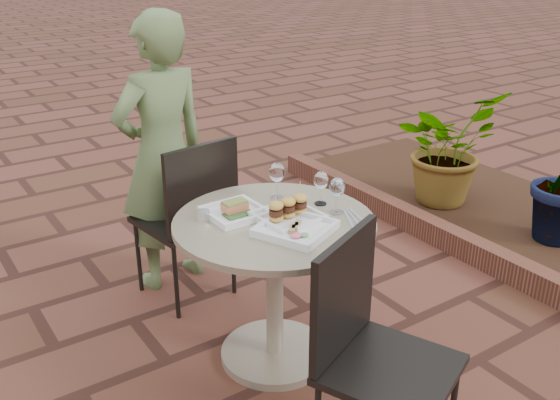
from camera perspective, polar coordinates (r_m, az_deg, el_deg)
ground at (r=3.29m, az=-3.59°, el=-12.01°), size 60.00×60.00×0.00m
cafe_table at (r=2.86m, az=-0.50°, el=-6.34°), size 0.90×0.90×0.73m
chair_far at (r=3.34m, az=-8.04°, el=-0.79°), size 0.50×0.50×0.93m
chair_near at (r=2.32m, az=8.07°, el=-12.40°), size 0.58×0.58×0.93m
diner at (r=3.49m, az=-10.69°, el=4.10°), size 0.61×0.44×1.55m
plate_salmon at (r=2.80m, az=-4.14°, el=-1.02°), size 0.25×0.25×0.07m
plate_sliders at (r=2.73m, az=0.75°, el=-1.14°), size 0.28×0.28×0.17m
plate_tuna at (r=2.63m, az=1.42°, el=-2.59°), size 0.38×0.38×0.03m
wine_glass_right at (r=2.79m, az=5.23°, el=1.09°), size 0.07×0.07×0.17m
wine_glass_mid at (r=2.93m, az=-0.28°, el=2.46°), size 0.08×0.08×0.18m
wine_glass_far at (r=2.88m, az=3.78°, el=1.72°), size 0.07×0.07×0.16m
steel_ramekin at (r=2.76m, az=-7.01°, el=-1.40°), size 0.08×0.08×0.04m
cutlery_set at (r=2.79m, az=6.69°, el=-1.58°), size 0.16×0.23×0.00m
planter_curb at (r=4.34m, az=12.75°, el=-2.18°), size 0.12×3.00×0.15m
mulch_bed at (r=4.86m, az=18.45°, el=-0.62°), size 1.30×3.00×0.06m
potted_plant_a at (r=4.68m, az=14.99°, el=4.70°), size 0.80×0.71×0.83m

